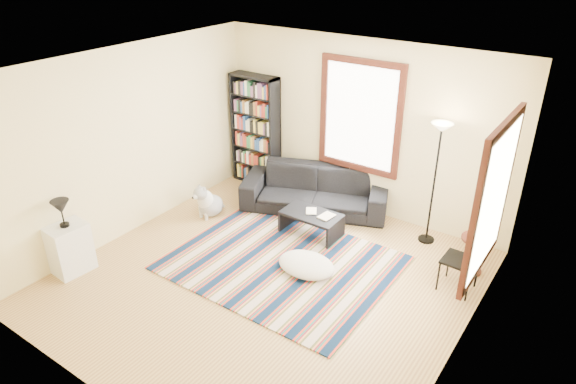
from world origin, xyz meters
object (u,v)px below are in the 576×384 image
Objects in this scene: coffee_table at (311,224)px; bookshelf at (256,131)px; white_cabinet at (70,249)px; sofa at (315,190)px; side_table at (474,255)px; folding_chair at (460,261)px; dog at (211,199)px; floor_cushion at (306,265)px; floor_lamp at (434,185)px.

bookshelf is at bearing 151.25° from coffee_table.
coffee_table is 3.44m from white_cabinet.
sofa reaches higher than coffee_table.
side_table is at bearing -28.15° from sofa.
side_table is 0.63× the size of folding_chair.
coffee_table is 1.57× the size of dog.
sofa is 4.41× the size of side_table.
sofa is 1.83m from floor_cushion.
sofa is 1.60m from bookshelf.
bookshelf is 2.86× the size of white_cabinet.
floor_lamp is 2.16× the size of folding_chair.
sofa reaches higher than floor_cushion.
bookshelf reaches higher than coffee_table.
floor_lamp reaches higher than side_table.
white_cabinet is at bearing -136.58° from floor_lamp.
sofa is at bearing 164.77° from folding_chair.
side_table is (2.33, 0.42, 0.09)m from coffee_table.
bookshelf is 3.74m from white_cabinet.
floor_cushion is 3.20m from white_cabinet.
side_table reaches higher than floor_cushion.
white_cabinet is (-3.70, -3.50, -0.58)m from floor_lamp.
white_cabinet is (-4.50, -3.08, 0.08)m from side_table.
floor_lamp is 2.66× the size of white_cabinet.
sofa is 0.85m from coffee_table.
folding_chair reaches higher than dog.
white_cabinet reaches higher than dog.
floor_lamp reaches higher than sofa.
sofa is at bearing 118.43° from floor_cushion.
floor_lamp is at bearing 47.94° from white_cabinet.
floor_lamp reaches higher than white_cabinet.
side_table is at bearing 18.32° from dog.
sofa is 3.40× the size of white_cabinet.
sofa is 4.14× the size of dog.
coffee_table is 0.48× the size of floor_lamp.
sofa is 1.19× the size of bookshelf.
floor_lamp is (1.92, 0.10, 0.58)m from sofa.
bookshelf is at bearing 89.30° from white_cabinet.
sofa reaches higher than dog.
coffee_table is at bearing 20.79° from dog.
floor_lamp is 5.12m from white_cabinet.
floor_lamp is at bearing 57.97° from floor_cushion.
coffee_table is 0.98m from floor_cushion.
folding_chair is at bearing -95.89° from side_table.
coffee_table is at bearing -28.75° from bookshelf.
sofa is at bearing 173.34° from side_table.
folding_chair reaches higher than floor_cushion.
sofa is at bearing 48.84° from dog.
floor_cushion is 1.16× the size of white_cabinet.
dog is at bearing -173.28° from folding_chair.
bookshelf is 1.61m from dog.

